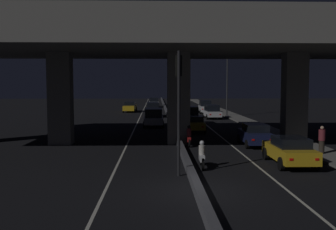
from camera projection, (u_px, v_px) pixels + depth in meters
ground_plane at (197, 191)px, 15.65m from camera, size 200.00×200.00×0.00m
lane_line_left_inner at (140, 117)px, 50.41m from camera, size 0.12×126.00×0.00m
lane_line_right_inner at (197, 117)px, 50.64m from camera, size 0.12×126.00×0.00m
median_divider at (168, 116)px, 50.51m from camera, size 0.33×126.00×0.38m
sidewalk_right at (247, 122)px, 43.82m from camera, size 2.20×126.00×0.14m
elevated_overpass at (176, 40)px, 27.69m from camera, size 36.96×13.65×9.57m
traffic_light_left_of_median at (179, 92)px, 18.08m from camera, size 0.30×0.49×5.79m
street_lamp at (225, 79)px, 51.76m from camera, size 2.20×0.32×8.47m
car_taxi_yellow_lead at (290, 150)px, 20.71m from camera, size 1.95×4.34×1.50m
car_dark_blue_second at (255, 135)px, 27.17m from camera, size 1.85×4.05×1.54m
car_taxi_yellow_third at (194, 124)px, 35.35m from camera, size 2.07×4.28×1.41m
car_grey_fourth at (190, 115)px, 41.73m from camera, size 1.84×3.93×1.90m
car_white_fifth at (212, 111)px, 48.58m from camera, size 2.02×4.29×1.70m
car_white_sixth at (205, 106)px, 57.35m from camera, size 1.92×4.13×1.92m
car_white_lead_oncoming at (154, 117)px, 39.63m from camera, size 2.05×4.59×1.83m
car_dark_red_second_oncoming at (153, 109)px, 51.32m from camera, size 1.97×4.42×1.89m
car_taxi_yellow_third_oncoming at (130, 107)px, 60.30m from camera, size 2.01×4.87×1.53m
car_silver_fourth_oncoming at (154, 102)px, 72.32m from camera, size 1.94×4.05×1.77m
motorcycle_white_filtering_near at (202, 156)px, 20.03m from camera, size 0.33×1.93×1.40m
motorcycle_red_filtering_mid at (189, 137)px, 27.08m from camera, size 0.33×1.72×1.45m
pedestrian_on_sidewalk at (322, 140)px, 23.33m from camera, size 0.38×0.38×1.65m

